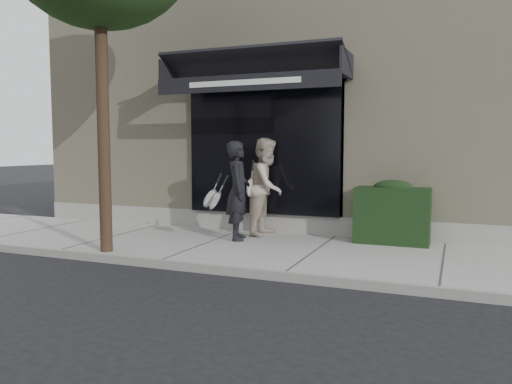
% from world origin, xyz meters
% --- Properties ---
extents(ground, '(80.00, 80.00, 0.00)m').
position_xyz_m(ground, '(0.00, 0.00, 0.00)').
color(ground, black).
rests_on(ground, ground).
extents(sidewalk, '(20.00, 3.00, 0.12)m').
position_xyz_m(sidewalk, '(0.00, 0.00, 0.06)').
color(sidewalk, '#9F9E99').
rests_on(sidewalk, ground).
extents(curb, '(20.00, 0.10, 0.14)m').
position_xyz_m(curb, '(0.00, -1.55, 0.07)').
color(curb, gray).
rests_on(curb, ground).
extents(building_facade, '(14.30, 8.04, 5.64)m').
position_xyz_m(building_facade, '(-0.01, 4.96, 2.74)').
color(building_facade, '#C2B894').
rests_on(building_facade, ground).
extents(hedge, '(1.30, 0.70, 1.14)m').
position_xyz_m(hedge, '(1.10, 1.25, 0.66)').
color(hedge, black).
rests_on(hedge, sidewalk).
extents(pedestrian_front, '(0.81, 0.97, 1.84)m').
position_xyz_m(pedestrian_front, '(-1.61, 0.48, 1.04)').
color(pedestrian_front, black).
rests_on(pedestrian_front, sidewalk).
extents(pedestrian_back, '(0.75, 0.95, 1.90)m').
position_xyz_m(pedestrian_back, '(-1.30, 1.20, 1.07)').
color(pedestrian_back, '#C4B39D').
rests_on(pedestrian_back, sidewalk).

